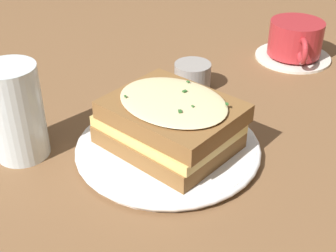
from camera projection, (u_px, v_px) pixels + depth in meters
name	position (u px, v px, depth m)	size (l,w,h in m)	color
ground_plane	(164.00, 165.00, 0.56)	(2.40, 2.40, 0.00)	brown
dinner_plate	(168.00, 148.00, 0.57)	(0.23, 0.23, 0.01)	white
sandwich	(170.00, 122.00, 0.55)	(0.19, 0.19, 0.06)	brown
teacup_with_saucer	(295.00, 42.00, 0.79)	(0.13, 0.14, 0.07)	silver
water_glass	(16.00, 112.00, 0.54)	(0.06, 0.06, 0.12)	silver
condiment_pot	(192.00, 76.00, 0.71)	(0.06, 0.06, 0.04)	gray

